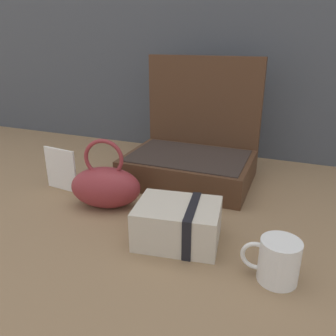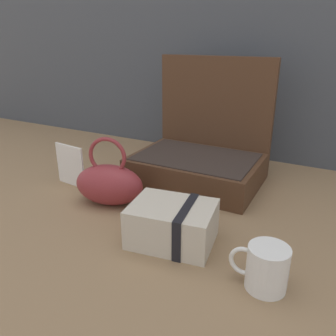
{
  "view_description": "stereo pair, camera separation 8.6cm",
  "coord_description": "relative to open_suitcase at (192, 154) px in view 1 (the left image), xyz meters",
  "views": [
    {
      "loc": [
        0.27,
        -0.76,
        0.45
      ],
      "look_at": [
        -0.02,
        -0.02,
        0.14
      ],
      "focal_mm": 36.13,
      "sensor_mm": 36.0,
      "label": 1
    },
    {
      "loc": [
        0.35,
        -0.73,
        0.45
      ],
      "look_at": [
        -0.02,
        -0.02,
        0.14
      ],
      "focal_mm": 36.13,
      "sensor_mm": 36.0,
      "label": 2
    }
  ],
  "objects": [
    {
      "name": "ground_plane",
      "position": [
        0.05,
        -0.26,
        -0.09
      ],
      "size": [
        6.0,
        6.0,
        0.0
      ],
      "primitive_type": "plane",
      "color": "#8C6D4C"
    },
    {
      "name": "open_suitcase",
      "position": [
        0.0,
        0.0,
        0.0
      ],
      "size": [
        0.4,
        0.3,
        0.39
      ],
      "color": "#4C301E",
      "rests_on": "ground_plane"
    },
    {
      "name": "teal_pouch_handbag",
      "position": [
        -0.16,
        -0.29,
        -0.02
      ],
      "size": [
        0.22,
        0.15,
        0.2
      ],
      "color": "maroon",
      "rests_on": "ground_plane"
    },
    {
      "name": "cream_toiletry_bag",
      "position": [
        0.09,
        -0.38,
        -0.04
      ],
      "size": [
        0.21,
        0.17,
        0.1
      ],
      "color": "beige",
      "rests_on": "ground_plane"
    },
    {
      "name": "coffee_mug",
      "position": [
        0.32,
        -0.43,
        -0.04
      ],
      "size": [
        0.11,
        0.08,
        0.09
      ],
      "color": "white",
      "rests_on": "ground_plane"
    },
    {
      "name": "info_card_left",
      "position": [
        -0.35,
        -0.24,
        -0.02
      ],
      "size": [
        0.12,
        0.02,
        0.13
      ],
      "primitive_type": "cube",
      "rotation": [
        0.0,
        0.0,
        -0.11
      ],
      "color": "white",
      "rests_on": "ground_plane"
    }
  ]
}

